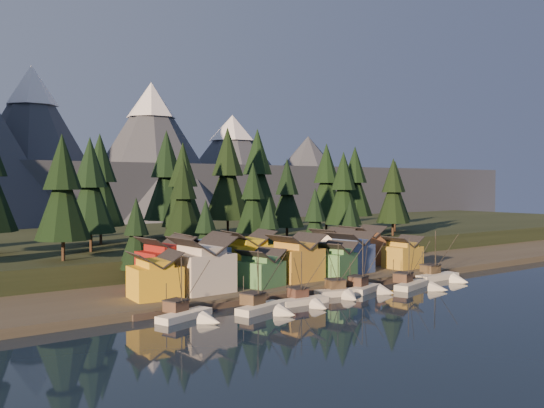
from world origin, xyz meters
TOP-DOWN VIEW (x-y plane):
  - ground at (0.00, 0.00)m, footprint 500.00×500.00m
  - shore_strip at (0.00, 40.00)m, footprint 400.00×50.00m
  - hillside at (0.00, 90.00)m, footprint 420.00×100.00m
  - dock at (0.00, 16.50)m, footprint 80.00×4.00m
  - mountain_ridge at (-4.20, 213.59)m, footprint 560.00×190.00m
  - boat_0 at (-32.34, 10.37)m, footprint 10.80×11.22m
  - boat_1 at (-19.61, 7.52)m, footprint 10.52×10.98m
  - boat_2 at (-10.18, 8.29)m, footprint 9.71×10.47m
  - boat_3 at (0.33, 10.51)m, footprint 10.06×10.52m
  - boat_4 at (7.59, 10.38)m, footprint 9.20×9.82m
  - boat_5 at (18.46, 7.51)m, footprint 11.24×11.73m
  - boat_6 at (31.26, 11.20)m, footprint 11.40×12.42m
  - house_front_0 at (-32.29, 22.84)m, footprint 8.80×8.40m
  - house_front_1 at (-22.65, 23.45)m, footprint 10.20×9.82m
  - house_front_2 at (-10.29, 22.03)m, footprint 8.67×8.71m
  - house_front_3 at (-0.49, 23.46)m, footprint 9.60×9.18m
  - house_front_4 at (8.56, 21.65)m, footprint 8.99×9.40m
  - house_front_5 at (16.16, 24.46)m, footprint 9.55×8.89m
  - house_front_6 at (30.84, 22.32)m, footprint 7.57×7.16m
  - house_back_0 at (-25.74, 31.95)m, footprint 9.53×9.21m
  - house_back_1 at (-17.03, 32.71)m, footprint 9.61×9.71m
  - house_back_2 at (-5.71, 32.82)m, footprint 10.25×9.60m
  - house_back_3 at (6.73, 31.59)m, footprint 9.02×8.39m
  - house_back_4 at (19.42, 34.13)m, footprint 9.32×9.04m
  - house_back_5 at (27.91, 32.36)m, footprint 8.59×8.69m
  - tree_hill_2 at (-40.00, 48.00)m, footprint 10.84×10.84m
  - tree_hill_3 at (-30.00, 60.00)m, footprint 11.08×11.08m
  - tree_hill_4 at (-22.00, 75.00)m, footprint 12.01×12.01m
  - tree_hill_5 at (-12.00, 50.00)m, footprint 9.07×9.07m
  - tree_hill_6 at (-4.00, 65.00)m, footprint 11.13×11.13m
  - tree_hill_7 at (6.00, 48.00)m, footprint 8.84×8.84m
  - tree_hill_8 at (14.00, 72.00)m, footprint 13.42×13.42m
  - tree_hill_9 at (22.00, 55.00)m, footprint 9.47×9.47m
  - tree_hill_10 at (30.00, 80.00)m, footprint 13.86×13.86m
  - tree_hill_11 at (38.00, 50.00)m, footprint 10.39×10.39m
  - tree_hill_12 at (46.00, 66.00)m, footprint 11.86×11.86m
  - tree_hill_13 at (56.00, 48.00)m, footprint 9.77×9.77m
  - tree_hill_14 at (64.00, 72.00)m, footprint 11.89×11.89m
  - tree_hill_15 at (0.00, 82.00)m, footprint 13.04×13.04m
  - tree_hill_17 at (68.00, 58.00)m, footprint 9.69×9.69m
  - tree_shore_0 at (-28.00, 40.00)m, footprint 7.35×7.35m
  - tree_shore_1 at (-12.00, 40.00)m, footprint 7.09×7.09m
  - tree_shore_2 at (5.00, 40.00)m, footprint 7.15×7.15m
  - tree_shore_3 at (19.00, 40.00)m, footprint 8.10×8.10m
  - tree_shore_4 at (31.00, 40.00)m, footprint 6.75×6.75m

SIDE VIEW (x-z plane):
  - ground at x=0.00m, z-range 0.00..0.00m
  - dock at x=0.00m, z-range 0.00..1.00m
  - shore_strip at x=0.00m, z-range 0.00..1.50m
  - boat_2 at x=-10.18m, z-range -3.28..7.08m
  - boat_0 at x=-32.34m, z-range -3.48..7.37m
  - boat_5 at x=18.46m, z-range -3.63..7.71m
  - boat_3 at x=0.33m, z-range -3.45..7.65m
  - boat_1 at x=-19.61m, z-range -3.57..7.87m
  - boat_6 at x=31.26m, z-range -3.85..8.20m
  - boat_4 at x=7.59m, z-range -3.42..8.07m
  - hillside at x=0.00m, z-range 0.00..6.00m
  - house_front_2 at x=-10.29m, z-range 1.68..8.80m
  - house_front_4 at x=8.56m, z-range 1.69..9.13m
  - house_front_6 at x=30.84m, z-range 1.69..9.15m
  - house_back_3 at x=6.73m, z-range 1.70..9.48m
  - house_front_0 at x=-32.29m, z-range 1.71..9.79m
  - house_front_5 at x=16.16m, z-range 1.73..10.72m
  - house_back_4 at x=19.42m, z-range 1.73..10.80m
  - house_back_5 at x=27.91m, z-range 1.73..11.12m
  - house_front_3 at x=-0.49m, z-range 1.74..11.18m
  - house_back_0 at x=-25.74m, z-range 1.74..11.43m
  - house_back_2 at x=-5.71m, z-range 1.75..11.57m
  - house_back_1 at x=-17.03m, z-range 1.75..11.61m
  - house_front_1 at x=-22.65m, z-range 1.76..11.90m
  - tree_shore_4 at x=31.00m, z-range 2.22..17.94m
  - tree_shore_1 at x=-12.00m, z-range 2.26..18.77m
  - tree_shore_2 at x=5.00m, z-range 2.27..18.92m
  - tree_shore_0 at x=-28.00m, z-range 2.29..19.41m
  - tree_shore_3 at x=19.00m, z-range 2.37..21.24m
  - tree_hill_7 at x=6.00m, z-range 6.96..27.56m
  - tree_hill_5 at x=-12.00m, z-range 6.98..28.11m
  - tree_hill_9 at x=22.00m, z-range 7.03..29.08m
  - tree_hill_17 at x=68.00m, z-range 7.05..29.63m
  - tree_hill_13 at x=56.00m, z-range 7.06..29.82m
  - tree_hill_11 at x=38.00m, z-range 7.13..31.32m
  - tree_hill_2 at x=-40.00m, z-range 7.18..32.44m
  - tree_hill_3 at x=-30.00m, z-range 7.20..33.02m
  - tree_hill_6 at x=-4.00m, z-range 7.21..33.13m
  - tree_hill_12 at x=46.00m, z-range 7.29..34.92m
  - tree_hill_14 at x=64.00m, z-range 7.29..34.99m
  - tree_hill_4 at x=-22.00m, z-range 7.31..35.29m
  - tree_hill_15 at x=0.00m, z-range 7.42..37.79m
  - tree_hill_8 at x=14.00m, z-range 7.46..38.72m
  - tree_hill_10 at x=30.00m, z-range 7.51..39.80m
  - mountain_ridge at x=-4.20m, z-range -18.94..71.06m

